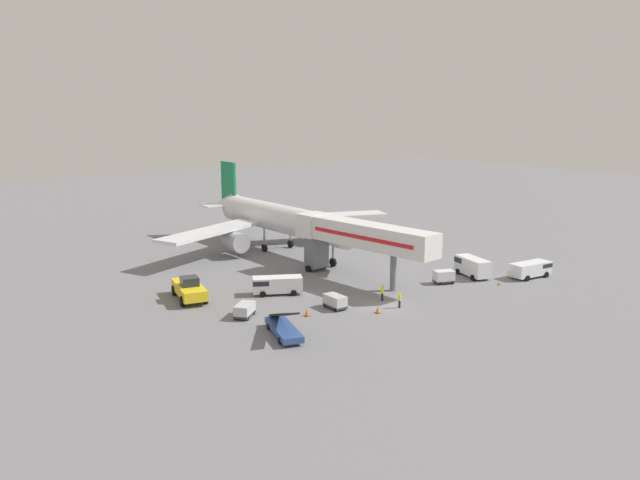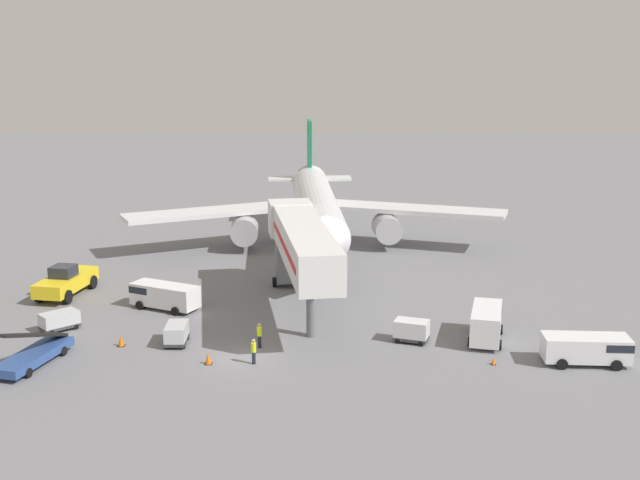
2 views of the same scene
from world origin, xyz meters
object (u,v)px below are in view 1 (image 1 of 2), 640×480
Objects in this scene: service_van_rear_right at (531,268)px; airplane_at_gate at (279,219)px; pushback_tug at (189,289)px; safety_cone_charlie at (378,310)px; baggage_cart_mid_right at (245,310)px; ground_crew_worker_foreground at (382,292)px; baggage_cart_far_right at (335,301)px; ground_crew_worker_midground at (400,300)px; safety_cone_bravo at (499,283)px; belt_loader_truck at (284,327)px; service_van_rear_left at (472,266)px; safety_cone_alpha at (307,312)px; service_van_far_left at (276,284)px; baggage_cart_outer_right at (444,276)px; jet_bridge at (356,236)px.

airplane_at_gate is at bearing 119.96° from service_van_rear_right.
service_van_rear_right is at bearing -21.54° from pushback_tug.
baggage_cart_mid_right is at bearing 150.61° from safety_cone_charlie.
baggage_cart_mid_right is at bearing 169.80° from service_van_rear_right.
ground_crew_worker_foreground is (-3.64, -27.04, -3.54)m from airplane_at_gate.
baggage_cart_far_right reaches higher than baggage_cart_mid_right.
ground_crew_worker_foreground reaches higher than ground_crew_worker_midground.
airplane_at_gate is at bearing 70.66° from baggage_cart_far_right.
ground_crew_worker_midground is at bearing -42.15° from pushback_tug.
safety_cone_bravo is (15.04, -0.11, -0.63)m from ground_crew_worker_midground.
service_van_rear_right is 23.86m from safety_cone_charlie.
belt_loader_truck is at bearing -179.71° from service_van_rear_right.
service_van_rear_left is at bearing 8.81° from belt_loader_truck.
baggage_cart_mid_right is at bearing -127.41° from airplane_at_gate.
baggage_cart_far_right is (8.31, 3.70, 0.02)m from belt_loader_truck.
pushback_tug is at bearing 121.84° from safety_cone_alpha.
baggage_cart_far_right is (2.35, -7.68, -0.34)m from service_van_far_left.
baggage_cart_outer_right reaches higher than safety_cone_bravo.
baggage_cart_far_right is 3.25× the size of safety_cone_alpha.
belt_loader_truck is 2.30× the size of baggage_cart_mid_right.
ground_crew_worker_foreground reaches higher than baggage_cart_outer_right.
jet_bridge is 3.07× the size of belt_loader_truck.
baggage_cart_outer_right is (15.79, 0.41, 0.07)m from baggage_cart_far_right.
ground_crew_worker_foreground is at bearing 87.01° from ground_crew_worker_midground.
service_van_far_left is 8.04m from baggage_cart_far_right.
service_van_rear_right is (28.80, -11.20, -0.06)m from service_van_far_left.
safety_cone_alpha is at bearing -99.23° from service_van_far_left.
service_van_rear_left is at bearing -65.40° from airplane_at_gate.
pushback_tug is 9.21× the size of safety_cone_alpha.
service_van_rear_left is 18.87m from safety_cone_charlie.
baggage_cart_mid_right reaches higher than safety_cone_bravo.
baggage_cart_far_right is 5.03× the size of safety_cone_bravo.
baggage_cart_far_right is at bearing -178.52° from baggage_cart_outer_right.
safety_cone_charlie is at bearing -179.86° from service_van_rear_right.
airplane_at_gate is 7.00× the size of service_van_rear_right.
service_van_rear_right reaches higher than safety_cone_charlie.
baggage_cart_mid_right is (2.10, -8.39, -0.43)m from pushback_tug.
service_van_rear_left is 3.10× the size of ground_crew_worker_foreground.
service_van_far_left is (-23.27, 6.85, -0.17)m from service_van_rear_left.
belt_loader_truck is at bearing -144.55° from safety_cone_alpha.
jet_bridge is 7.78× the size of baggage_cart_outer_right.
baggage_cart_mid_right is (-35.20, 6.33, -0.32)m from service_van_rear_right.
ground_crew_worker_midground is at bearing -164.14° from service_van_rear_left.
ground_crew_worker_midground is at bearing -19.21° from safety_cone_alpha.
safety_cone_alpha is at bearing -115.77° from airplane_at_gate.
service_van_rear_right is 1.92× the size of baggage_cart_mid_right.
safety_cone_charlie is at bearing -117.33° from jet_bridge.
service_van_far_left is 2.29× the size of baggage_cart_far_right.
pushback_tug is 4.23× the size of ground_crew_worker_midground.
airplane_at_gate is 34.63m from service_van_rear_right.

